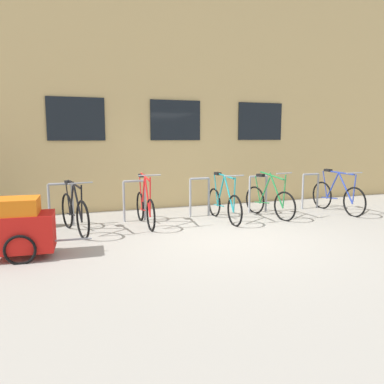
% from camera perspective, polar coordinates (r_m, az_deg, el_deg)
% --- Properties ---
extents(ground_plane, '(42.00, 42.00, 0.00)m').
position_cam_1_polar(ground_plane, '(7.05, 5.23, -6.70)').
color(ground_plane, '#9E998E').
extents(storefront_building, '(28.00, 6.45, 6.13)m').
position_cam_1_polar(storefront_building, '(12.98, -6.73, 13.75)').
color(storefront_building, tan).
rests_on(storefront_building, ground).
extents(bike_rack, '(6.50, 0.05, 0.90)m').
position_cam_1_polar(bike_rack, '(8.73, 1.14, -0.24)').
color(bike_rack, gray).
rests_on(bike_rack, ground).
extents(bicycle_black, '(0.55, 1.68, 1.03)m').
position_cam_1_polar(bicycle_black, '(7.60, -17.08, -2.95)').
color(bicycle_black, black).
rests_on(bicycle_black, ground).
extents(bicycle_teal, '(0.44, 1.72, 1.06)m').
position_cam_1_polar(bicycle_teal, '(8.35, 4.76, -1.69)').
color(bicycle_teal, black).
rests_on(bicycle_teal, ground).
extents(bicycle_green, '(0.49, 1.63, 1.06)m').
position_cam_1_polar(bicycle_green, '(8.90, 11.39, -1.25)').
color(bicycle_green, black).
rests_on(bicycle_green, ground).
extents(bicycle_red, '(0.44, 1.62, 1.11)m').
position_cam_1_polar(bicycle_red, '(7.94, -6.98, -2.26)').
color(bicycle_red, black).
rests_on(bicycle_red, ground).
extents(bicycle_blue, '(0.44, 1.80, 1.04)m').
position_cam_1_polar(bicycle_blue, '(9.87, 20.78, -0.59)').
color(bicycle_blue, black).
rests_on(bicycle_blue, ground).
extents(bike_trailer, '(1.47, 0.73, 0.93)m').
position_cam_1_polar(bike_trailer, '(6.32, -24.07, -4.74)').
color(bike_trailer, red).
rests_on(bike_trailer, ground).
extents(backpack, '(0.34, 0.31, 0.44)m').
position_cam_1_polar(backpack, '(7.37, -25.04, -5.05)').
color(backpack, '#1E4C1E').
rests_on(backpack, ground).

